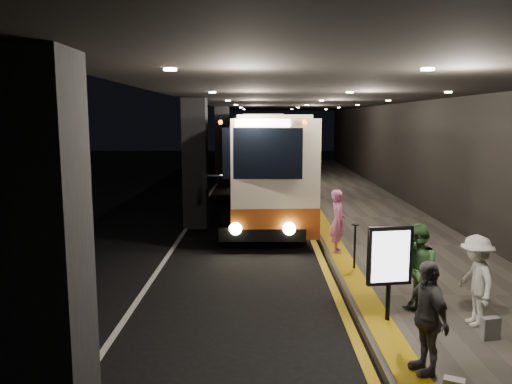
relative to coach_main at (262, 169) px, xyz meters
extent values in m
plane|color=black|center=(-0.78, -6.29, -1.78)|extent=(90.00, 90.00, 0.00)
cube|color=silver|center=(-2.58, -1.29, -1.78)|extent=(0.12, 50.00, 0.01)
cube|color=gold|center=(1.57, -1.29, -1.78)|extent=(0.18, 50.00, 0.01)
cube|color=#514C44|center=(3.97, -1.29, -1.71)|extent=(4.50, 50.00, 0.15)
cube|color=gold|center=(2.07, -1.29, -1.63)|extent=(0.50, 50.00, 0.01)
cube|color=black|center=(6.22, -1.29, 1.22)|extent=(0.10, 50.00, 6.00)
cube|color=black|center=(-2.28, -14.29, 0.42)|extent=(0.80, 0.80, 4.40)
cube|color=black|center=(-2.28, -2.29, 0.42)|extent=(0.80, 0.80, 4.40)
cube|color=black|center=(-2.28, 9.71, 0.42)|extent=(0.80, 0.80, 4.40)
cube|color=black|center=(1.72, -1.29, 2.82)|extent=(9.00, 50.00, 0.40)
cube|color=beige|center=(0.00, 0.02, 0.27)|extent=(3.17, 11.87, 3.33)
cube|color=maroon|center=(0.00, 0.02, -0.95)|extent=(3.19, 11.89, 0.88)
cube|color=black|center=(0.00, -5.88, 1.00)|extent=(2.15, 0.19, 1.37)
cube|color=black|center=(0.00, -5.80, -1.25)|extent=(2.41, 0.40, 0.34)
cylinder|color=black|center=(-1.10, -3.70, -1.29)|extent=(0.27, 0.98, 0.98)
cylinder|color=black|center=(1.10, -3.70, -1.29)|extent=(0.27, 0.98, 0.98)
cylinder|color=black|center=(-1.10, 3.94, -1.29)|extent=(0.27, 0.98, 0.98)
cylinder|color=black|center=(1.10, 3.94, -1.29)|extent=(0.27, 0.98, 0.98)
sphere|color=#FFEAA5|center=(-0.73, -5.89, -1.05)|extent=(0.35, 0.35, 0.35)
sphere|color=#FFEAA5|center=(0.73, -5.89, -1.05)|extent=(0.35, 0.35, 0.35)
cube|color=#FFF2BF|center=(0.00, -5.89, 1.82)|extent=(1.47, 0.14, 0.22)
cube|color=beige|center=(0.15, 13.27, 0.35)|extent=(2.70, 12.25, 3.46)
cube|color=maroon|center=(0.15, 13.27, -0.92)|extent=(2.73, 12.28, 0.92)
cube|color=black|center=(0.15, 7.13, 1.12)|extent=(2.24, 0.09, 1.43)
cube|color=black|center=(0.15, 7.21, -1.22)|extent=(2.50, 0.28, 0.36)
cylinder|color=black|center=(-1.00, 9.40, -1.27)|extent=(0.29, 1.02, 1.02)
cylinder|color=black|center=(1.31, 9.40, -1.27)|extent=(0.29, 1.02, 1.02)
cylinder|color=black|center=(-1.00, 17.34, -1.27)|extent=(0.29, 1.02, 1.02)
cylinder|color=black|center=(1.31, 17.34, -1.27)|extent=(0.29, 1.02, 1.02)
cube|color=beige|center=(0.35, 24.32, 0.11)|extent=(2.75, 10.92, 3.07)
cube|color=maroon|center=(0.35, 24.32, -1.02)|extent=(2.77, 10.94, 0.81)
cube|color=black|center=(0.35, 18.88, 0.79)|extent=(1.98, 0.15, 1.26)
cube|color=black|center=(0.35, 18.96, -1.29)|extent=(2.22, 0.35, 0.32)
cylinder|color=black|center=(-0.66, 20.89, -1.33)|extent=(0.25, 0.90, 0.90)
cylinder|color=black|center=(1.36, 20.89, -1.33)|extent=(0.25, 0.90, 0.90)
cylinder|color=black|center=(-0.66, 27.93, -1.33)|extent=(0.25, 0.90, 0.90)
cylinder|color=black|center=(1.36, 27.93, -1.33)|extent=(0.25, 0.90, 0.90)
imported|color=#BF598D|center=(2.02, -6.15, -0.78)|extent=(0.47, 0.66, 1.70)
imported|color=#3D6739|center=(2.75, -10.61, -0.77)|extent=(0.58, 0.87, 1.73)
imported|color=beige|center=(3.68, -10.90, -0.84)|extent=(0.49, 1.04, 1.59)
imported|color=#57565B|center=(2.29, -12.56, -0.82)|extent=(0.69, 1.04, 1.63)
cube|color=black|center=(3.69, -11.50, -1.45)|extent=(0.33, 0.21, 0.37)
cylinder|color=black|center=(2.22, -10.74, -1.30)|extent=(0.08, 0.08, 0.67)
cube|color=black|center=(2.22, -10.74, -0.44)|extent=(0.81, 0.24, 1.05)
cube|color=white|center=(2.22, -10.80, -0.44)|extent=(0.68, 0.14, 0.90)
cylinder|color=black|center=(2.20, -7.64, -1.09)|extent=(0.05, 0.05, 1.08)
camera|label=1|loc=(-0.04, -19.23, 1.94)|focal=35.00mm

